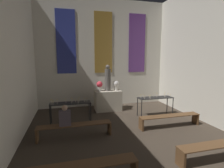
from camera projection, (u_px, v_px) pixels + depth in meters
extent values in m
cube|color=silver|center=(103.00, 54.00, 9.23)|extent=(6.96, 0.12, 5.56)
cube|color=navy|center=(66.00, 42.00, 8.59)|extent=(0.94, 0.03, 3.11)
cube|color=olive|center=(103.00, 43.00, 9.07)|extent=(0.94, 0.03, 3.11)
cube|color=#60337F|center=(137.00, 44.00, 9.54)|extent=(0.94, 0.03, 3.11)
cube|color=#BCB29E|center=(108.00, 100.00, 8.57)|extent=(1.25, 0.76, 0.98)
cylinder|color=#5B5651|center=(108.00, 80.00, 8.42)|extent=(0.29, 0.29, 1.05)
sphere|color=#5B5651|center=(108.00, 67.00, 8.33)|extent=(0.20, 0.20, 0.20)
cylinder|color=beige|center=(100.00, 89.00, 8.38)|extent=(0.18, 0.18, 0.22)
sphere|color=#DB3342|center=(100.00, 84.00, 8.35)|extent=(0.29, 0.29, 0.29)
cylinder|color=beige|center=(116.00, 88.00, 8.58)|extent=(0.18, 0.18, 0.22)
sphere|color=silver|center=(116.00, 84.00, 8.55)|extent=(0.29, 0.29, 0.29)
cube|color=black|center=(70.00, 103.00, 6.73)|extent=(1.55, 0.50, 0.02)
cylinder|color=black|center=(50.00, 117.00, 6.39)|extent=(0.04, 0.04, 0.82)
cylinder|color=black|center=(91.00, 114.00, 6.77)|extent=(0.04, 0.04, 0.82)
cylinder|color=black|center=(51.00, 113.00, 6.82)|extent=(0.04, 0.04, 0.82)
cylinder|color=black|center=(89.00, 110.00, 7.20)|extent=(0.04, 0.04, 0.82)
cylinder|color=silver|center=(85.00, 100.00, 6.89)|extent=(0.02, 0.02, 0.12)
sphere|color=#F9CC4C|center=(85.00, 99.00, 6.88)|extent=(0.02, 0.02, 0.02)
cylinder|color=silver|center=(51.00, 101.00, 6.75)|extent=(0.02, 0.02, 0.12)
sphere|color=#F9CC4C|center=(51.00, 99.00, 6.74)|extent=(0.02, 0.02, 0.02)
cylinder|color=silver|center=(57.00, 102.00, 6.58)|extent=(0.02, 0.02, 0.15)
sphere|color=#F9CC4C|center=(57.00, 99.00, 6.57)|extent=(0.02, 0.02, 0.02)
cylinder|color=silver|center=(51.00, 103.00, 6.44)|extent=(0.02, 0.02, 0.17)
sphere|color=#F9CC4C|center=(51.00, 100.00, 6.43)|extent=(0.02, 0.02, 0.02)
cylinder|color=silver|center=(53.00, 104.00, 6.44)|extent=(0.02, 0.02, 0.09)
sphere|color=#F9CC4C|center=(53.00, 102.00, 6.43)|extent=(0.02, 0.02, 0.02)
cylinder|color=silver|center=(79.00, 99.00, 6.94)|extent=(0.02, 0.02, 0.15)
sphere|color=#F9CC4C|center=(79.00, 97.00, 6.93)|extent=(0.02, 0.02, 0.02)
cylinder|color=silver|center=(76.00, 101.00, 6.80)|extent=(0.02, 0.02, 0.11)
sphere|color=#F9CC4C|center=(76.00, 99.00, 6.79)|extent=(0.02, 0.02, 0.02)
cylinder|color=silver|center=(73.00, 101.00, 6.85)|extent=(0.02, 0.02, 0.10)
sphere|color=#F9CC4C|center=(73.00, 99.00, 6.84)|extent=(0.02, 0.02, 0.02)
cylinder|color=silver|center=(53.00, 102.00, 6.69)|extent=(0.02, 0.02, 0.09)
sphere|color=#F9CC4C|center=(53.00, 100.00, 6.69)|extent=(0.02, 0.02, 0.02)
cylinder|color=silver|center=(78.00, 101.00, 6.64)|extent=(0.02, 0.02, 0.15)
sphere|color=#F9CC4C|center=(78.00, 99.00, 6.63)|extent=(0.02, 0.02, 0.02)
cylinder|color=silver|center=(72.00, 101.00, 6.69)|extent=(0.02, 0.02, 0.17)
sphere|color=#F9CC4C|center=(71.00, 98.00, 6.68)|extent=(0.02, 0.02, 0.02)
cylinder|color=silver|center=(66.00, 101.00, 6.76)|extent=(0.02, 0.02, 0.14)
sphere|color=#F9CC4C|center=(66.00, 99.00, 6.75)|extent=(0.02, 0.02, 0.02)
cylinder|color=silver|center=(87.00, 100.00, 6.94)|extent=(0.02, 0.02, 0.10)
sphere|color=#F9CC4C|center=(87.00, 99.00, 6.94)|extent=(0.02, 0.02, 0.02)
cube|color=black|center=(155.00, 98.00, 7.65)|extent=(1.55, 0.50, 0.02)
cylinder|color=black|center=(142.00, 110.00, 7.31)|extent=(0.04, 0.04, 0.82)
cylinder|color=black|center=(173.00, 107.00, 7.69)|extent=(0.04, 0.04, 0.82)
cylinder|color=black|center=(137.00, 107.00, 7.74)|extent=(0.04, 0.04, 0.82)
cylinder|color=black|center=(167.00, 104.00, 8.12)|extent=(0.04, 0.04, 0.82)
cylinder|color=silver|center=(141.00, 97.00, 7.52)|extent=(0.02, 0.02, 0.13)
sphere|color=#F9CC4C|center=(141.00, 95.00, 7.51)|extent=(0.02, 0.02, 0.02)
cylinder|color=silver|center=(157.00, 95.00, 7.76)|extent=(0.02, 0.02, 0.13)
sphere|color=#F9CC4C|center=(157.00, 94.00, 7.75)|extent=(0.02, 0.02, 0.02)
cylinder|color=silver|center=(157.00, 95.00, 7.76)|extent=(0.02, 0.02, 0.17)
sphere|color=#F9CC4C|center=(157.00, 93.00, 7.75)|extent=(0.02, 0.02, 0.02)
cylinder|color=silver|center=(171.00, 96.00, 7.74)|extent=(0.02, 0.02, 0.10)
sphere|color=#F9CC4C|center=(171.00, 94.00, 7.74)|extent=(0.02, 0.02, 0.02)
cylinder|color=silver|center=(150.00, 97.00, 7.39)|extent=(0.02, 0.02, 0.14)
sphere|color=#F9CC4C|center=(150.00, 95.00, 7.38)|extent=(0.02, 0.02, 0.02)
cylinder|color=silver|center=(142.00, 96.00, 7.63)|extent=(0.02, 0.02, 0.11)
sphere|color=#F9CC4C|center=(142.00, 95.00, 7.62)|extent=(0.02, 0.02, 0.02)
cylinder|color=silver|center=(154.00, 95.00, 7.76)|extent=(0.02, 0.02, 0.17)
sphere|color=#F9CC4C|center=(154.00, 93.00, 7.75)|extent=(0.02, 0.02, 0.02)
cylinder|color=silver|center=(165.00, 96.00, 7.68)|extent=(0.02, 0.02, 0.13)
sphere|color=#F9CC4C|center=(165.00, 94.00, 7.67)|extent=(0.02, 0.02, 0.02)
cylinder|color=silver|center=(165.00, 94.00, 7.91)|extent=(0.02, 0.02, 0.17)
sphere|color=#F9CC4C|center=(165.00, 92.00, 7.90)|extent=(0.02, 0.02, 0.02)
cylinder|color=silver|center=(149.00, 97.00, 7.52)|extent=(0.02, 0.02, 0.10)
sphere|color=#F9CC4C|center=(149.00, 96.00, 7.51)|extent=(0.02, 0.02, 0.02)
cylinder|color=silver|center=(168.00, 95.00, 8.00)|extent=(0.02, 0.02, 0.09)
sphere|color=#F9CC4C|center=(168.00, 93.00, 7.99)|extent=(0.02, 0.02, 0.02)
cylinder|color=silver|center=(145.00, 97.00, 7.37)|extent=(0.02, 0.02, 0.14)
sphere|color=#F9CC4C|center=(145.00, 95.00, 7.36)|extent=(0.02, 0.02, 0.02)
cylinder|color=silver|center=(144.00, 96.00, 7.61)|extent=(0.02, 0.02, 0.14)
sphere|color=#F9CC4C|center=(144.00, 94.00, 7.60)|extent=(0.02, 0.02, 0.02)
cube|color=brown|center=(81.00, 165.00, 3.47)|extent=(2.35, 0.36, 0.03)
cube|color=brown|center=(134.00, 166.00, 3.80)|extent=(0.06, 0.32, 0.42)
cube|color=brown|center=(221.00, 144.00, 4.35)|extent=(2.35, 0.36, 0.03)
cube|color=brown|center=(181.00, 159.00, 4.09)|extent=(0.06, 0.32, 0.42)
cube|color=brown|center=(75.00, 125.00, 5.60)|extent=(2.35, 0.36, 0.03)
cube|color=brown|center=(37.00, 135.00, 5.34)|extent=(0.06, 0.32, 0.42)
cube|color=brown|center=(109.00, 128.00, 5.92)|extent=(0.06, 0.32, 0.42)
cube|color=brown|center=(170.00, 116.00, 6.48)|extent=(2.35, 0.36, 0.03)
cube|color=brown|center=(141.00, 124.00, 6.22)|extent=(0.06, 0.32, 0.42)
cube|color=brown|center=(195.00, 119.00, 6.80)|extent=(0.06, 0.32, 0.42)
cube|color=#564C56|center=(65.00, 118.00, 5.49)|extent=(0.36, 0.24, 0.47)
sphere|color=tan|center=(65.00, 108.00, 5.44)|extent=(0.18, 0.18, 0.18)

